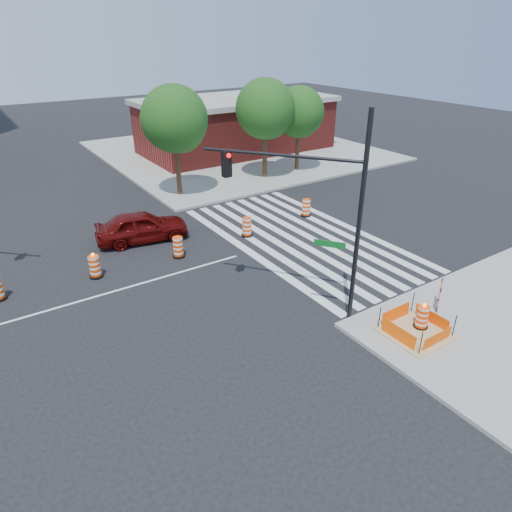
# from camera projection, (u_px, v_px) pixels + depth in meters

# --- Properties ---
(ground) EXTENTS (120.00, 120.00, 0.00)m
(ground) POSITION_uv_depth(u_px,v_px,m) (90.00, 298.00, 18.63)
(ground) COLOR black
(ground) RESTS_ON ground
(sidewalk_ne) EXTENTS (22.00, 22.00, 0.15)m
(sidewalk_ne) POSITION_uv_depth(u_px,v_px,m) (237.00, 150.00, 40.91)
(sidewalk_ne) COLOR gray
(sidewalk_ne) RESTS_ON ground
(crosswalk_east) EXTENTS (6.75, 13.50, 0.01)m
(crosswalk_east) POSITION_uv_depth(u_px,v_px,m) (300.00, 238.00, 24.04)
(crosswalk_east) COLOR silver
(crosswalk_east) RESTS_ON ground
(lane_centerline) EXTENTS (14.00, 0.12, 0.01)m
(lane_centerline) POSITION_uv_depth(u_px,v_px,m) (90.00, 298.00, 18.63)
(lane_centerline) COLOR silver
(lane_centerline) RESTS_ON ground
(excavation_pit) EXTENTS (2.20, 2.20, 0.90)m
(excavation_pit) POSITION_uv_depth(u_px,v_px,m) (415.00, 331.00, 16.27)
(excavation_pit) COLOR tan
(excavation_pit) RESTS_ON ground
(brick_storefront) EXTENTS (16.50, 8.50, 4.60)m
(brick_storefront) POSITION_uv_depth(u_px,v_px,m) (236.00, 125.00, 39.91)
(brick_storefront) COLOR maroon
(brick_storefront) RESTS_ON ground
(red_coupe) EXTENTS (4.88, 2.65, 1.58)m
(red_coupe) POSITION_uv_depth(u_px,v_px,m) (142.00, 226.00, 23.37)
(red_coupe) COLOR #500706
(red_coupe) RESTS_ON ground
(signal_pole_se) EXTENTS (3.59, 4.65, 7.60)m
(signal_pole_se) POSITION_uv_depth(u_px,v_px,m) (315.00, 198.00, 15.69)
(signal_pole_se) COLOR black
(signal_pole_se) RESTS_ON ground
(pit_drum) EXTENTS (0.53, 0.53, 1.04)m
(pit_drum) POSITION_uv_depth(u_px,v_px,m) (422.00, 318.00, 16.36)
(pit_drum) COLOR black
(pit_drum) RESTS_ON ground
(barricade) EXTENTS (0.80, 0.54, 1.08)m
(barricade) POSITION_uv_depth(u_px,v_px,m) (440.00, 294.00, 17.51)
(barricade) COLOR #F74205
(barricade) RESTS_ON ground
(tree_north_c) EXTENTS (4.12, 4.12, 7.00)m
(tree_north_c) POSITION_uv_depth(u_px,v_px,m) (175.00, 123.00, 27.96)
(tree_north_c) COLOR #382314
(tree_north_c) RESTS_ON ground
(tree_north_d) EXTENTS (4.11, 4.11, 6.99)m
(tree_north_d) POSITION_uv_depth(u_px,v_px,m) (265.00, 112.00, 31.48)
(tree_north_d) COLOR #382314
(tree_north_d) RESTS_ON ground
(tree_north_e) EXTENTS (3.70, 3.70, 6.29)m
(tree_north_e) POSITION_uv_depth(u_px,v_px,m) (299.00, 115.00, 33.33)
(tree_north_e) COLOR #382314
(tree_north_e) RESTS_ON ground
(median_drum_3) EXTENTS (0.60, 0.60, 1.18)m
(median_drum_3) POSITION_uv_depth(u_px,v_px,m) (95.00, 267.00, 20.03)
(median_drum_3) COLOR black
(median_drum_3) RESTS_ON ground
(median_drum_4) EXTENTS (0.60, 0.60, 1.02)m
(median_drum_4) POSITION_uv_depth(u_px,v_px,m) (178.00, 248.00, 21.82)
(median_drum_4) COLOR black
(median_drum_4) RESTS_ON ground
(median_drum_5) EXTENTS (0.60, 0.60, 1.02)m
(median_drum_5) POSITION_uv_depth(u_px,v_px,m) (247.00, 228.00, 24.02)
(median_drum_5) COLOR black
(median_drum_5) RESTS_ON ground
(median_drum_6) EXTENTS (0.60, 0.60, 1.02)m
(median_drum_6) POSITION_uv_depth(u_px,v_px,m) (306.00, 208.00, 26.60)
(median_drum_6) COLOR black
(median_drum_6) RESTS_ON ground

